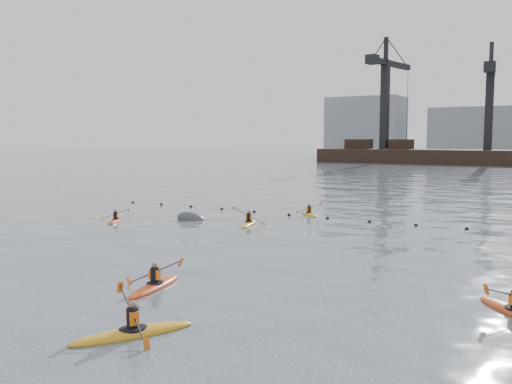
% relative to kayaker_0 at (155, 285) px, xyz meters
% --- Properties ---
extents(ground, '(400.00, 400.00, 0.00)m').
position_rel_kayaker_0_xyz_m(ground, '(-2.20, -3.08, -0.10)').
color(ground, '#3B4456').
rests_on(ground, ground).
extents(float_line, '(33.24, 0.73, 0.24)m').
position_rel_kayaker_0_xyz_m(float_line, '(-2.70, 19.45, -0.07)').
color(float_line, black).
rests_on(float_line, ground).
extents(barge_pier, '(72.00, 19.30, 29.50)m').
position_rel_kayaker_0_xyz_m(barge_pier, '(-2.43, 106.91, 1.79)').
color(barge_pier, black).
rests_on(barge_pier, ground).
extents(kayaker_0, '(2.37, 3.49, 1.35)m').
position_rel_kayaker_0_xyz_m(kayaker_0, '(0.00, 0.00, 0.00)').
color(kayaker_0, red).
rests_on(kayaker_0, ground).
extents(kayaker_1, '(2.38, 3.48, 1.42)m').
position_rel_kayaker_0_xyz_m(kayaker_1, '(2.70, -4.05, 0.01)').
color(kayaker_1, gold).
rests_on(kayaker_1, ground).
extents(kayaker_2, '(1.85, 2.75, 1.03)m').
position_rel_kayaker_0_xyz_m(kayaker_2, '(-12.96, 11.08, -0.02)').
color(kayaker_2, red).
rests_on(kayaker_2, ground).
extents(kayaker_3, '(2.19, 3.28, 1.31)m').
position_rel_kayaker_0_xyz_m(kayaker_3, '(-4.61, 14.40, -0.01)').
color(kayaker_3, gold).
rests_on(kayaker_3, ground).
extents(kayaker_5, '(2.46, 2.34, 1.01)m').
position_rel_kayaker_0_xyz_m(kayaker_5, '(-3.14, 20.39, -0.02)').
color(kayaker_5, yellow).
rests_on(kayaker_5, ground).
extents(mooring_buoy, '(2.48, 1.87, 1.42)m').
position_rel_kayaker_0_xyz_m(mooring_buoy, '(-9.05, 14.22, -0.10)').
color(mooring_buoy, '#3A3D3F').
rests_on(mooring_buoy, ground).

